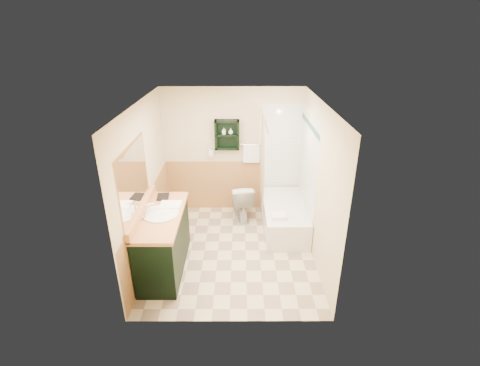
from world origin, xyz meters
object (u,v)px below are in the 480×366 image
(hair_dryer, at_px, (211,153))
(bathtub, at_px, (284,217))
(soap_bottle_b, at_px, (231,132))
(vanity, at_px, (164,241))
(soap_bottle_a, at_px, (224,133))
(wall_shelf, at_px, (227,135))
(toilet, at_px, (241,201))
(vanity_book, at_px, (156,190))

(hair_dryer, distance_m, bathtub, 1.80)
(bathtub, relative_size, soap_bottle_b, 14.16)
(vanity, height_order, bathtub, vanity)
(hair_dryer, bearing_deg, soap_bottle_a, -6.92)
(soap_bottle_a, bearing_deg, vanity, -114.79)
(wall_shelf, relative_size, vanity, 0.38)
(vanity, distance_m, toilet, 1.90)
(toilet, height_order, soap_bottle_a, soap_bottle_a)
(bathtub, xyz_separation_m, vanity_book, (-2.08, -0.59, 0.81))
(wall_shelf, distance_m, soap_bottle_a, 0.07)
(toilet, bearing_deg, soap_bottle_a, -54.04)
(toilet, bearing_deg, hair_dryer, -40.23)
(wall_shelf, relative_size, soap_bottle_b, 5.19)
(toilet, bearing_deg, bathtub, 144.88)
(wall_shelf, bearing_deg, hair_dryer, 175.24)
(bathtub, relative_size, soap_bottle_a, 12.38)
(soap_bottle_a, bearing_deg, hair_dryer, 173.08)
(soap_bottle_b, bearing_deg, wall_shelf, 175.90)
(vanity, height_order, soap_bottle_a, soap_bottle_a)
(vanity_book, bearing_deg, soap_bottle_a, 45.95)
(vanity, bearing_deg, wall_shelf, 63.92)
(vanity_book, height_order, soap_bottle_a, soap_bottle_a)
(vanity, xyz_separation_m, vanity_book, (-0.17, 0.53, 0.59))
(vanity, xyz_separation_m, toilet, (1.15, 1.50, -0.11))
(soap_bottle_a, bearing_deg, bathtub, -33.48)
(wall_shelf, relative_size, toilet, 0.77)
(wall_shelf, distance_m, vanity, 2.31)
(hair_dryer, bearing_deg, soap_bottle_b, -4.64)
(wall_shelf, relative_size, hair_dryer, 2.29)
(vanity, distance_m, soap_bottle_b, 2.36)
(soap_bottle_a, distance_m, soap_bottle_b, 0.12)
(vanity_book, relative_size, soap_bottle_b, 2.34)
(wall_shelf, height_order, bathtub, wall_shelf)
(wall_shelf, height_order, vanity_book, wall_shelf)
(vanity_book, xyz_separation_m, soap_bottle_a, (1.01, 1.30, 0.55))
(vanity, relative_size, vanity_book, 5.88)
(bathtub, bearing_deg, soap_bottle_a, 146.52)
(vanity, xyz_separation_m, soap_bottle_b, (0.96, 1.82, 1.14))
(vanity, height_order, toilet, vanity)
(soap_bottle_b, bearing_deg, hair_dryer, 175.36)
(vanity, bearing_deg, bathtub, 30.05)
(hair_dryer, xyz_separation_m, bathtub, (1.33, -0.74, -0.96))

